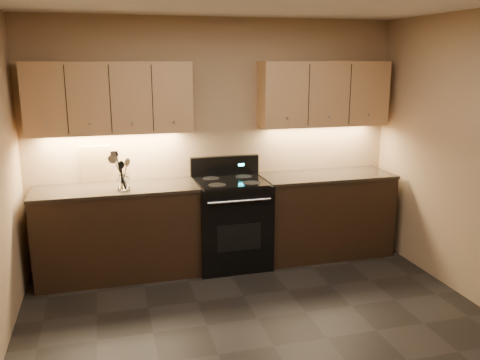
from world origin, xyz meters
name	(u,v)px	position (x,y,z in m)	size (l,w,h in m)	color
floor	(274,346)	(0.00, 0.00, 0.00)	(4.00, 4.00, 0.00)	black
wall_back	(216,141)	(0.00, 2.00, 1.30)	(4.00, 0.04, 2.60)	#9D865C
counter_left	(118,232)	(-1.10, 1.70, 0.47)	(1.62, 0.62, 0.93)	black
counter_right	(325,214)	(1.18, 1.70, 0.47)	(1.46, 0.62, 0.93)	black
stove	(231,221)	(0.08, 1.68, 0.48)	(0.76, 0.68, 1.14)	black
upper_cab_left	(110,98)	(-1.10, 1.85, 1.80)	(1.60, 0.30, 0.70)	tan
upper_cab_right	(324,94)	(1.18, 1.85, 1.80)	(1.44, 0.30, 0.70)	tan
outlet_plate	(94,164)	(-1.30, 1.99, 1.12)	(0.09, 0.01, 0.12)	#B2B5BA
utensil_crock	(124,183)	(-1.02, 1.58, 1.00)	(0.15, 0.15, 0.15)	white
cutting_board	(96,164)	(-1.28, 1.96, 1.12)	(0.31, 0.02, 0.39)	#D3BA71
wooden_spoon	(121,174)	(-1.04, 1.58, 1.09)	(0.06, 0.06, 0.30)	#D3BA71
black_spoon	(122,173)	(-1.03, 1.60, 1.10)	(0.06, 0.06, 0.30)	black
black_turner	(124,169)	(-1.01, 1.56, 1.14)	(0.08, 0.08, 0.38)	black
steel_spatula	(125,168)	(-1.00, 1.59, 1.14)	(0.08, 0.08, 0.40)	silver
steel_skimmer	(127,171)	(-0.98, 1.57, 1.12)	(0.09, 0.09, 0.34)	silver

